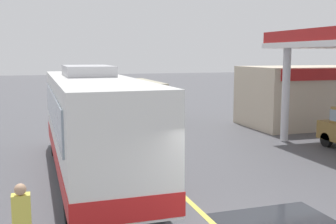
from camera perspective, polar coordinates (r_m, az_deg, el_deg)
name	(u,v)px	position (r m, az deg, el deg)	size (l,w,h in m)	color
ground	(99,117)	(27.55, -9.43, -0.72)	(120.00, 120.00, 0.00)	#4C4C51
lane_divider_stripe	(113,130)	(22.68, -7.54, -2.51)	(0.16, 50.00, 0.01)	#D8CC4C
coach_bus_main	(93,125)	(14.12, -10.28, -1.81)	(2.60, 11.04, 3.69)	white
gas_station_roadside	(330,82)	(23.62, 21.36, 3.84)	(9.10, 11.95, 5.10)	#B21E1E
minibus_opposing_lane	(139,96)	(26.03, -4.03, 2.14)	(2.04, 6.13, 2.44)	#BFB799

